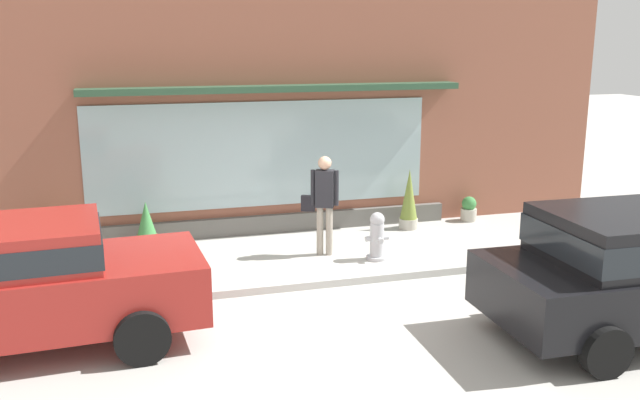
{
  "coord_description": "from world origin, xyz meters",
  "views": [
    {
      "loc": [
        -2.84,
        -9.88,
        3.75
      ],
      "look_at": [
        0.35,
        1.2,
        1.03
      ],
      "focal_mm": 38.63,
      "sensor_mm": 36.0,
      "label": 1
    }
  ],
  "objects_px": {
    "potted_plant_low_front": "(469,209)",
    "potted_plant_trailing_edge": "(409,200)",
    "pedestrian_with_handbag": "(323,197)",
    "parked_car_red": "(9,280)",
    "potted_plant_by_entrance": "(147,227)",
    "potted_plant_near_hydrant": "(50,238)",
    "fire_hydrant": "(377,237)"
  },
  "relations": [
    {
      "from": "potted_plant_low_front",
      "to": "potted_plant_near_hydrant",
      "type": "bearing_deg",
      "value": -178.83
    },
    {
      "from": "potted_plant_near_hydrant",
      "to": "potted_plant_trailing_edge",
      "type": "distance_m",
      "value": 6.77
    },
    {
      "from": "potted_plant_by_entrance",
      "to": "potted_plant_low_front",
      "type": "height_order",
      "value": "potted_plant_by_entrance"
    },
    {
      "from": "parked_car_red",
      "to": "potted_plant_by_entrance",
      "type": "distance_m",
      "value": 4.17
    },
    {
      "from": "parked_car_red",
      "to": "potted_plant_trailing_edge",
      "type": "height_order",
      "value": "parked_car_red"
    },
    {
      "from": "potted_plant_by_entrance",
      "to": "potted_plant_trailing_edge",
      "type": "height_order",
      "value": "potted_plant_trailing_edge"
    },
    {
      "from": "potted_plant_near_hydrant",
      "to": "potted_plant_by_entrance",
      "type": "xyz_separation_m",
      "value": [
        1.65,
        -0.12,
        0.09
      ]
    },
    {
      "from": "fire_hydrant",
      "to": "potted_plant_by_entrance",
      "type": "height_order",
      "value": "potted_plant_by_entrance"
    },
    {
      "from": "potted_plant_low_front",
      "to": "potted_plant_trailing_edge",
      "type": "relative_size",
      "value": 0.43
    },
    {
      "from": "fire_hydrant",
      "to": "potted_plant_near_hydrant",
      "type": "height_order",
      "value": "fire_hydrant"
    },
    {
      "from": "parked_car_red",
      "to": "potted_plant_trailing_edge",
      "type": "bearing_deg",
      "value": 26.13
    },
    {
      "from": "fire_hydrant",
      "to": "pedestrian_with_handbag",
      "type": "relative_size",
      "value": 0.48
    },
    {
      "from": "pedestrian_with_handbag",
      "to": "potted_plant_low_front",
      "type": "bearing_deg",
      "value": -135.26
    },
    {
      "from": "parked_car_red",
      "to": "potted_plant_low_front",
      "type": "distance_m",
      "value": 9.27
    },
    {
      "from": "pedestrian_with_handbag",
      "to": "potted_plant_trailing_edge",
      "type": "bearing_deg",
      "value": -127.49
    },
    {
      "from": "fire_hydrant",
      "to": "potted_plant_near_hydrant",
      "type": "xyz_separation_m",
      "value": [
        -5.45,
        1.73,
        -0.06
      ]
    },
    {
      "from": "parked_car_red",
      "to": "potted_plant_near_hydrant",
      "type": "height_order",
      "value": "parked_car_red"
    },
    {
      "from": "parked_car_red",
      "to": "potted_plant_low_front",
      "type": "bearing_deg",
      "value": 22.84
    },
    {
      "from": "potted_plant_trailing_edge",
      "to": "pedestrian_with_handbag",
      "type": "bearing_deg",
      "value": -151.23
    },
    {
      "from": "potted_plant_near_hydrant",
      "to": "potted_plant_by_entrance",
      "type": "relative_size",
      "value": 0.72
    },
    {
      "from": "pedestrian_with_handbag",
      "to": "potted_plant_low_front",
      "type": "relative_size",
      "value": 3.41
    },
    {
      "from": "potted_plant_near_hydrant",
      "to": "potted_plant_trailing_edge",
      "type": "bearing_deg",
      "value": -0.33
    },
    {
      "from": "potted_plant_near_hydrant",
      "to": "potted_plant_low_front",
      "type": "xyz_separation_m",
      "value": [
        8.22,
        0.17,
        -0.1
      ]
    },
    {
      "from": "parked_car_red",
      "to": "pedestrian_with_handbag",
      "type": "bearing_deg",
      "value": 26.34
    },
    {
      "from": "fire_hydrant",
      "to": "potted_plant_by_entrance",
      "type": "relative_size",
      "value": 0.92
    },
    {
      "from": "potted_plant_by_entrance",
      "to": "pedestrian_with_handbag",
      "type": "bearing_deg",
      "value": -20.08
    },
    {
      "from": "potted_plant_near_hydrant",
      "to": "potted_plant_low_front",
      "type": "height_order",
      "value": "potted_plant_near_hydrant"
    },
    {
      "from": "potted_plant_low_front",
      "to": "potted_plant_by_entrance",
      "type": "bearing_deg",
      "value": -177.52
    },
    {
      "from": "fire_hydrant",
      "to": "potted_plant_trailing_edge",
      "type": "xyz_separation_m",
      "value": [
        1.32,
        1.69,
        0.18
      ]
    },
    {
      "from": "fire_hydrant",
      "to": "potted_plant_trailing_edge",
      "type": "distance_m",
      "value": 2.15
    },
    {
      "from": "potted_plant_by_entrance",
      "to": "potted_plant_near_hydrant",
      "type": "bearing_deg",
      "value": 175.98
    },
    {
      "from": "fire_hydrant",
      "to": "pedestrian_with_handbag",
      "type": "xyz_separation_m",
      "value": [
        -0.81,
        0.52,
        0.63
      ]
    }
  ]
}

